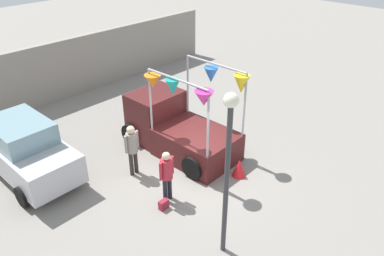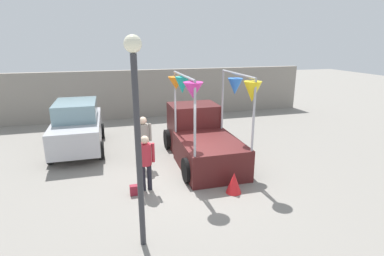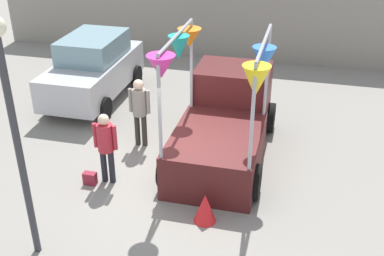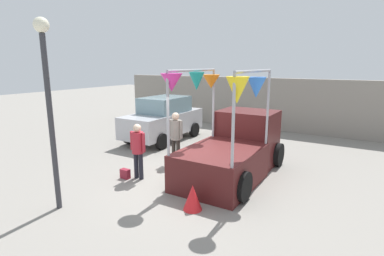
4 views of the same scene
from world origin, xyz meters
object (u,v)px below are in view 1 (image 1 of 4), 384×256
at_px(handbag, 164,205).
at_px(street_lamp, 228,157).
at_px(folded_kite_bundle_crimson, 239,168).
at_px(person_customer, 167,172).
at_px(vendor_truck, 175,125).
at_px(parked_car, 25,149).
at_px(person_vendor, 132,146).

relative_size(handbag, street_lamp, 0.07).
relative_size(handbag, folded_kite_bundle_crimson, 0.47).
bearing_deg(street_lamp, handbag, 89.26).
distance_m(person_customer, folded_kite_bundle_crimson, 2.56).
relative_size(vendor_truck, parked_car, 1.04).
bearing_deg(person_vendor, person_customer, -95.19).
distance_m(person_vendor, street_lamp, 4.42).
xyz_separation_m(person_customer, street_lamp, (-0.38, -2.35, 1.75)).
bearing_deg(vendor_truck, parked_car, 153.06).
relative_size(parked_car, folded_kite_bundle_crimson, 6.67).
height_order(parked_car, person_customer, parked_car).
distance_m(vendor_truck, parked_car, 4.84).
bearing_deg(parked_car, person_customer, -62.56).
distance_m(street_lamp, folded_kite_bundle_crimson, 3.95).
height_order(vendor_truck, parked_car, vendor_truck).
bearing_deg(parked_car, handbag, -67.55).
height_order(vendor_truck, folded_kite_bundle_crimson, vendor_truck).
xyz_separation_m(person_vendor, street_lamp, (-0.53, -4.05, 1.68)).
height_order(vendor_truck, handbag, vendor_truck).
bearing_deg(person_vendor, street_lamp, -97.48).
relative_size(parked_car, handbag, 14.29).
relative_size(vendor_truck, handbag, 14.88).
bearing_deg(handbag, person_customer, 29.74).
bearing_deg(folded_kite_bundle_crimson, street_lamp, -150.57).
bearing_deg(person_customer, handbag, -150.26).
bearing_deg(person_customer, vendor_truck, 40.65).
distance_m(parked_car, handbag, 4.70).
bearing_deg(parked_car, person_vendor, -46.31).
height_order(parked_car, person_vendor, parked_car).
distance_m(vendor_truck, handbag, 3.37).
bearing_deg(street_lamp, parked_car, 105.14).
xyz_separation_m(vendor_truck, folded_kite_bundle_crimson, (0.14, -2.71, -0.57)).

